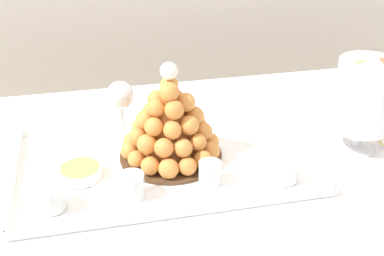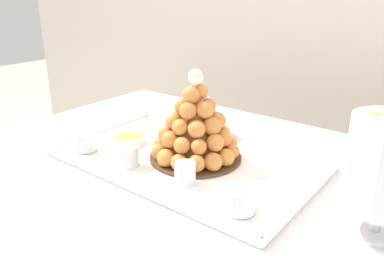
# 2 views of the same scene
# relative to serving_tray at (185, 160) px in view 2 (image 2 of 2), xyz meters

# --- Properties ---
(buffet_table) EXTENTS (1.73, 1.01, 0.80)m
(buffet_table) POSITION_rel_serving_tray_xyz_m (0.24, -0.03, -0.10)
(buffet_table) COLOR brown
(buffet_table) RESTS_ON ground_plane
(serving_tray) EXTENTS (0.67, 0.40, 0.02)m
(serving_tray) POSITION_rel_serving_tray_xyz_m (0.00, 0.00, 0.00)
(serving_tray) COLOR white
(serving_tray) RESTS_ON buffet_table
(croquembouche) EXTENTS (0.24, 0.24, 0.24)m
(croquembouche) POSITION_rel_serving_tray_xyz_m (0.02, 0.02, 0.09)
(croquembouche) COLOR #4C331E
(croquembouche) RESTS_ON serving_tray
(dessert_cup_left) EXTENTS (0.06, 0.06, 0.05)m
(dessert_cup_left) POSITION_rel_serving_tray_xyz_m (-0.25, -0.12, 0.03)
(dessert_cup_left) COLOR silver
(dessert_cup_left) RESTS_ON serving_tray
(dessert_cup_mid_left) EXTENTS (0.05, 0.05, 0.05)m
(dessert_cup_mid_left) POSITION_rel_serving_tray_xyz_m (-0.09, -0.12, 0.03)
(dessert_cup_mid_left) COLOR silver
(dessert_cup_mid_left) RESTS_ON serving_tray
(dessert_cup_centre) EXTENTS (0.05, 0.05, 0.05)m
(dessert_cup_centre) POSITION_rel_serving_tray_xyz_m (0.08, -0.10, 0.03)
(dessert_cup_centre) COLOR silver
(dessert_cup_centre) RESTS_ON serving_tray
(dessert_cup_mid_right) EXTENTS (0.06, 0.06, 0.05)m
(dessert_cup_mid_right) POSITION_rel_serving_tray_xyz_m (0.25, -0.12, 0.03)
(dessert_cup_mid_right) COLOR silver
(dessert_cup_mid_right) RESTS_ON serving_tray
(creme_brulee_ramekin) EXTENTS (0.10, 0.10, 0.02)m
(creme_brulee_ramekin) POSITION_rel_serving_tray_xyz_m (-0.19, -0.02, 0.02)
(creme_brulee_ramekin) COLOR white
(creme_brulee_ramekin) RESTS_ON serving_tray
(wine_glass) EXTENTS (0.07, 0.07, 0.15)m
(wine_glass) POSITION_rel_serving_tray_xyz_m (-0.08, 0.17, 0.10)
(wine_glass) COLOR silver
(wine_glass) RESTS_ON buffet_table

